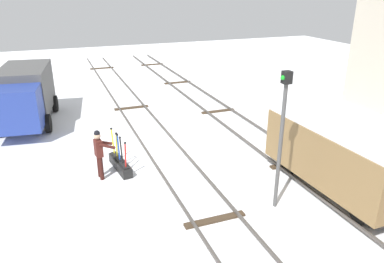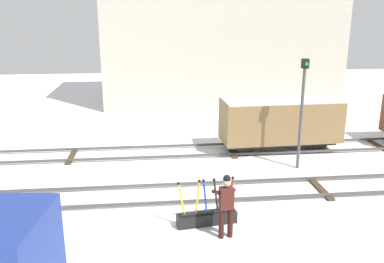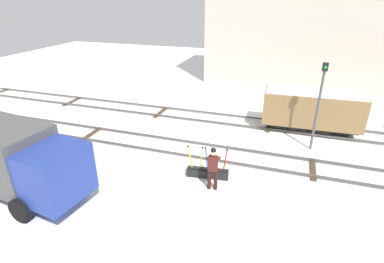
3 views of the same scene
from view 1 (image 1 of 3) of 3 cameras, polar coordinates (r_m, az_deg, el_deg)
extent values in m
plane|color=white|center=(16.34, -4.93, -2.38)|extent=(60.00, 60.00, 0.00)
cube|color=#4C4742|center=(16.13, -7.40, -2.32)|extent=(44.00, 0.07, 0.10)
cube|color=#4C4742|center=(16.48, -2.54, -1.62)|extent=(44.00, 0.07, 0.10)
cube|color=#423323|center=(32.91, -13.69, 9.44)|extent=(0.24, 1.94, 0.08)
cube|color=#423323|center=(21.67, -9.30, 3.63)|extent=(0.24, 1.94, 0.08)
cube|color=#423323|center=(11.49, 3.55, -13.37)|extent=(0.24, 1.94, 0.08)
cube|color=#4C4742|center=(17.56, 6.68, -0.25)|extent=(44.00, 0.07, 0.10)
cube|color=#4C4742|center=(18.24, 10.70, 0.36)|extent=(44.00, 0.07, 0.10)
cube|color=#423323|center=(33.73, -6.17, 10.21)|extent=(0.24, 1.94, 0.08)
cube|color=#423323|center=(27.14, -2.25, 7.54)|extent=(0.24, 1.94, 0.08)
cube|color=#423323|center=(20.85, 4.02, 3.14)|extent=(0.24, 1.94, 0.08)
cube|color=#423323|center=(15.24, 15.16, -4.79)|extent=(0.24, 1.94, 0.08)
cube|color=black|center=(14.55, -10.96, -5.10)|extent=(1.83, 0.60, 0.36)
cube|color=black|center=(14.46, -11.02, -4.35)|extent=(1.63, 0.42, 0.06)
cylinder|color=yellow|center=(14.93, -12.07, -1.53)|extent=(0.24, 0.09, 1.04)
sphere|color=black|center=(14.82, -12.33, 0.43)|extent=(0.09, 0.09, 0.09)
cylinder|color=yellow|center=(14.50, -11.51, -2.16)|extent=(0.16, 0.08, 1.05)
sphere|color=black|center=(14.26, -11.60, -0.31)|extent=(0.09, 0.09, 0.09)
cylinder|color=#1E47B7|center=(14.30, -11.23, -2.49)|extent=(0.17, 0.08, 1.05)
sphere|color=black|center=(14.15, -11.45, -0.48)|extent=(0.09, 0.09, 0.09)
cylinder|color=black|center=(14.01, -10.81, -2.98)|extent=(0.19, 0.08, 1.05)
sphere|color=black|center=(13.87, -11.04, -0.92)|extent=(0.09, 0.09, 0.09)
cylinder|color=red|center=(13.62, -10.20, -3.68)|extent=(0.17, 0.08, 1.05)
sphere|color=black|center=(13.36, -10.27, -1.75)|extent=(0.09, 0.09, 0.09)
cylinder|color=#351511|center=(14.09, -14.06, -5.11)|extent=(0.15, 0.15, 0.88)
cylinder|color=#351511|center=(13.86, -13.77, -5.54)|extent=(0.15, 0.15, 0.88)
cube|color=#4C1E19|center=(13.66, -14.20, -2.50)|extent=(0.41, 0.29, 0.63)
sphere|color=tan|center=(13.47, -14.38, -0.66)|extent=(0.24, 0.24, 0.24)
sphere|color=black|center=(13.44, -14.42, -0.27)|extent=(0.22, 0.22, 0.22)
cylinder|color=#4C1E19|center=(13.87, -13.36, -1.68)|extent=(0.19, 0.60, 0.30)
cylinder|color=#4C1E19|center=(13.49, -12.91, -2.22)|extent=(0.19, 0.59, 0.34)
cube|color=navy|center=(18.31, -25.39, 3.23)|extent=(2.15, 2.33, 1.90)
cube|color=black|center=(17.37, -26.09, 3.36)|extent=(0.27, 1.78, 0.76)
cube|color=#4C4C4C|center=(20.93, -24.09, 6.04)|extent=(4.37, 2.71, 2.25)
cylinder|color=black|center=(19.04, -21.26, 1.16)|extent=(0.92, 0.36, 0.90)
cylinder|color=black|center=(22.56, -25.95, 3.50)|extent=(0.92, 0.36, 0.90)
cylinder|color=black|center=(22.16, -20.32, 4.06)|extent=(0.92, 0.36, 0.90)
cylinder|color=#4C4C4C|center=(11.51, 13.39, -2.59)|extent=(0.12, 0.12, 4.03)
cube|color=black|center=(10.83, 14.39, 8.07)|extent=(0.24, 0.24, 0.36)
sphere|color=green|center=(10.75, 13.81, 8.03)|extent=(0.14, 0.14, 0.14)
cube|color=#2D2B28|center=(13.57, 20.72, -7.20)|extent=(5.03, 1.31, 0.20)
cube|color=olive|center=(13.14, 21.29, -3.36)|extent=(5.32, 2.09, 1.80)
cube|color=silver|center=(12.80, 21.84, 0.42)|extent=(5.21, 2.01, 0.06)
cylinder|color=black|center=(14.40, 14.59, -4.95)|extent=(0.70, 0.12, 0.70)
cylinder|color=black|center=(15.03, 17.82, -4.17)|extent=(0.70, 0.12, 0.70)
cylinder|color=black|center=(12.26, 24.28, -11.30)|extent=(0.70, 0.12, 0.70)
camera|label=2|loc=(17.05, -53.96, 11.29)|focal=38.52mm
camera|label=3|loc=(13.36, -64.58, 12.59)|focal=28.24mm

